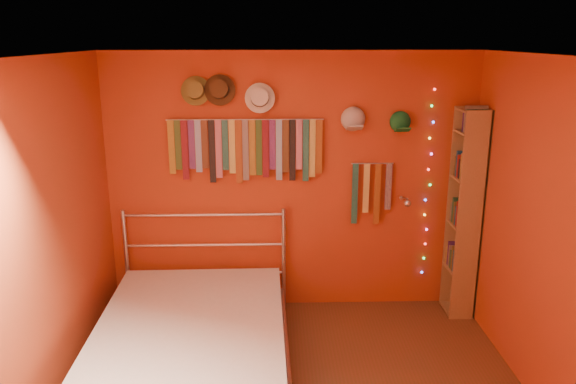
{
  "coord_description": "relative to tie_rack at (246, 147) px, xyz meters",
  "views": [
    {
      "loc": [
        -0.18,
        -3.45,
        2.62
      ],
      "look_at": [
        -0.06,
        0.9,
        1.41
      ],
      "focal_mm": 35.0,
      "sensor_mm": 36.0,
      "label": 1
    }
  ],
  "objects": [
    {
      "name": "back_wall",
      "position": [
        0.42,
        0.06,
        -0.38
      ],
      "size": [
        3.5,
        0.02,
        2.5
      ],
      "primitive_type": "cube",
      "color": "#A6441A",
      "rests_on": "ground"
    },
    {
      "name": "right_wall",
      "position": [
        2.17,
        -1.69,
        -0.38
      ],
      "size": [
        0.02,
        3.5,
        2.5
      ],
      "primitive_type": "cube",
      "color": "#A6441A",
      "rests_on": "ground"
    },
    {
      "name": "left_wall",
      "position": [
        -1.33,
        -1.69,
        -0.38
      ],
      "size": [
        0.02,
        3.5,
        2.5
      ],
      "primitive_type": "cube",
      "color": "#A6441A",
      "rests_on": "ground"
    },
    {
      "name": "ceiling",
      "position": [
        0.42,
        -1.69,
        0.87
      ],
      "size": [
        3.5,
        3.5,
        0.02
      ],
      "primitive_type": "cube",
      "color": "white",
      "rests_on": "back_wall"
    },
    {
      "name": "tie_rack",
      "position": [
        0.0,
        0.0,
        0.0
      ],
      "size": [
        1.45,
        0.03,
        0.61
      ],
      "color": "silver",
      "rests_on": "back_wall"
    },
    {
      "name": "small_tie_rack",
      "position": [
        1.18,
        0.0,
        -0.42
      ],
      "size": [
        0.4,
        0.03,
        0.6
      ],
      "color": "silver",
      "rests_on": "back_wall"
    },
    {
      "name": "fedora_olive",
      "position": [
        -0.45,
        -0.03,
        0.52
      ],
      "size": [
        0.27,
        0.15,
        0.26
      ],
      "rotation": [
        1.36,
        0.0,
        0.0
      ],
      "color": "olive",
      "rests_on": "back_wall"
    },
    {
      "name": "fedora_brown",
      "position": [
        -0.23,
        -0.03,
        0.53
      ],
      "size": [
        0.28,
        0.15,
        0.28
      ],
      "rotation": [
        1.36,
        0.0,
        0.0
      ],
      "color": "#483019",
      "rests_on": "back_wall"
    },
    {
      "name": "fedora_white",
      "position": [
        0.13,
        -0.03,
        0.46
      ],
      "size": [
        0.27,
        0.15,
        0.27
      ],
      "rotation": [
        1.36,
        0.0,
        0.0
      ],
      "color": "silver",
      "rests_on": "back_wall"
    },
    {
      "name": "cap_white",
      "position": [
        0.99,
        0.01,
        0.25
      ],
      "size": [
        0.2,
        0.25,
        0.2
      ],
      "color": "beige",
      "rests_on": "back_wall"
    },
    {
      "name": "cap_green",
      "position": [
        1.43,
        0.01,
        0.22
      ],
      "size": [
        0.19,
        0.24,
        0.19
      ],
      "color": "#186F33",
      "rests_on": "back_wall"
    },
    {
      "name": "fairy_lights",
      "position": [
        1.73,
        0.02,
        -0.39
      ],
      "size": [
        0.06,
        0.02,
        1.84
      ],
      "color": "#FF3333",
      "rests_on": "back_wall"
    },
    {
      "name": "reading_lamp",
      "position": [
        1.49,
        -0.17,
        -0.5
      ],
      "size": [
        0.07,
        0.3,
        0.09
      ],
      "color": "silver",
      "rests_on": "back_wall"
    },
    {
      "name": "bookshelf",
      "position": [
        2.08,
        -0.16,
        -0.61
      ],
      "size": [
        0.25,
        0.34,
        2.0
      ],
      "color": "olive",
      "rests_on": "ground"
    },
    {
      "name": "bed",
      "position": [
        -0.42,
        -1.11,
        -1.39
      ],
      "size": [
        1.59,
        2.15,
        1.03
      ],
      "rotation": [
        0.0,
        0.0,
        0.02
      ],
      "color": "silver",
      "rests_on": "ground"
    }
  ]
}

